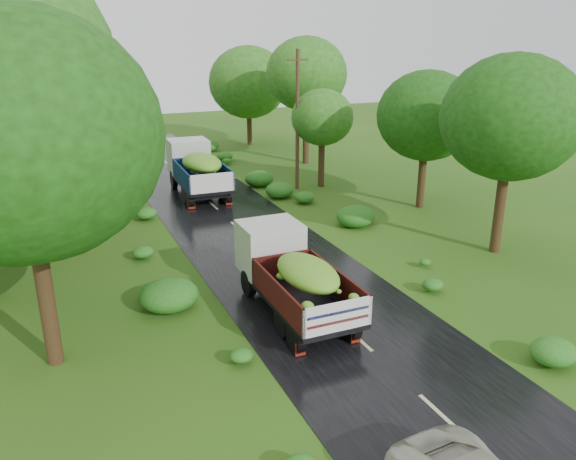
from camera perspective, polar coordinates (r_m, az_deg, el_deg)
ground at (r=15.54m, az=15.08°, el=-17.52°), size 120.00×120.00×0.00m
road at (r=18.98m, az=5.64°, el=-9.58°), size 6.50×80.00×0.02m
road_lines at (r=19.75m, az=4.22°, el=-8.29°), size 0.12×69.60×0.00m
truck_near at (r=19.22m, az=0.27°, el=-4.18°), size 2.27×6.28×2.63m
truck_far at (r=34.18m, az=-9.30°, el=6.38°), size 2.72×7.07×2.94m
utility_pole at (r=34.33m, az=0.96°, el=11.17°), size 1.44×0.45×8.36m
trees_right at (r=36.86m, az=4.81°, el=13.46°), size 5.99×31.95×8.00m
shrubs at (r=26.35m, az=-3.89°, el=-0.26°), size 11.90×44.00×0.70m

